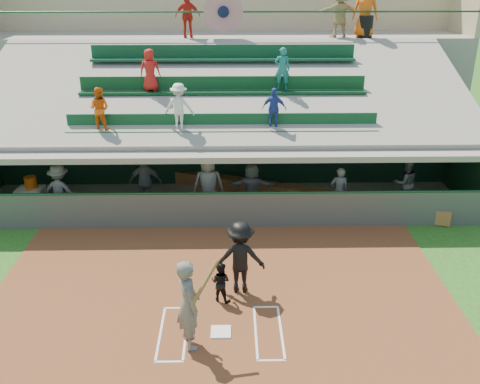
{
  "coord_description": "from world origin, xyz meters",
  "views": [
    {
      "loc": [
        0.24,
        -9.36,
        7.36
      ],
      "look_at": [
        0.48,
        3.5,
        1.8
      ],
      "focal_mm": 40.0,
      "sensor_mm": 36.0,
      "label": 1
    }
  ],
  "objects_px": {
    "batter_at_plate": "(189,304)",
    "water_cooler": "(31,182)",
    "white_table": "(31,198)",
    "trash_bin": "(366,27)",
    "home_plate": "(221,332)",
    "catcher": "(221,282)"
  },
  "relations": [
    {
      "from": "batter_at_plate",
      "to": "water_cooler",
      "type": "height_order",
      "value": "batter_at_plate"
    },
    {
      "from": "white_table",
      "to": "water_cooler",
      "type": "bearing_deg",
      "value": 40.75
    },
    {
      "from": "white_table",
      "to": "trash_bin",
      "type": "height_order",
      "value": "trash_bin"
    },
    {
      "from": "trash_bin",
      "to": "white_table",
      "type": "bearing_deg",
      "value": -153.18
    },
    {
      "from": "batter_at_plate",
      "to": "water_cooler",
      "type": "distance_m",
      "value": 8.68
    },
    {
      "from": "home_plate",
      "to": "catcher",
      "type": "distance_m",
      "value": 1.3
    },
    {
      "from": "water_cooler",
      "to": "trash_bin",
      "type": "height_order",
      "value": "trash_bin"
    },
    {
      "from": "batter_at_plate",
      "to": "trash_bin",
      "type": "relative_size",
      "value": 2.38
    },
    {
      "from": "water_cooler",
      "to": "batter_at_plate",
      "type": "bearing_deg",
      "value": -50.95
    },
    {
      "from": "batter_at_plate",
      "to": "water_cooler",
      "type": "xyz_separation_m",
      "value": [
        -5.47,
        6.74,
        -0.08
      ]
    },
    {
      "from": "home_plate",
      "to": "batter_at_plate",
      "type": "distance_m",
      "value": 1.22
    },
    {
      "from": "batter_at_plate",
      "to": "catcher",
      "type": "relative_size",
      "value": 2.0
    },
    {
      "from": "batter_at_plate",
      "to": "white_table",
      "type": "xyz_separation_m",
      "value": [
        -5.51,
        6.71,
        -0.62
      ]
    },
    {
      "from": "catcher",
      "to": "white_table",
      "type": "distance_m",
      "value": 8.0
    },
    {
      "from": "home_plate",
      "to": "white_table",
      "type": "height_order",
      "value": "white_table"
    },
    {
      "from": "home_plate",
      "to": "white_table",
      "type": "distance_m",
      "value": 8.84
    },
    {
      "from": "white_table",
      "to": "trash_bin",
      "type": "bearing_deg",
      "value": 27.85
    },
    {
      "from": "batter_at_plate",
      "to": "water_cooler",
      "type": "bearing_deg",
      "value": 129.05
    },
    {
      "from": "catcher",
      "to": "water_cooler",
      "type": "height_order",
      "value": "water_cooler"
    },
    {
      "from": "batter_at_plate",
      "to": "white_table",
      "type": "distance_m",
      "value": 8.71
    },
    {
      "from": "batter_at_plate",
      "to": "water_cooler",
      "type": "relative_size",
      "value": 5.3
    },
    {
      "from": "water_cooler",
      "to": "trash_bin",
      "type": "relative_size",
      "value": 0.45
    }
  ]
}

